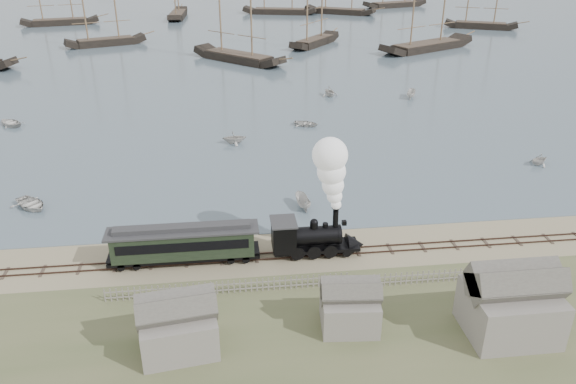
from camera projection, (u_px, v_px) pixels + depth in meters
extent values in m
plane|color=tan|center=(299.00, 243.00, 51.20)|extent=(600.00, 600.00, 0.00)
cube|color=#465A65|center=(235.00, 5.00, 203.51)|extent=(600.00, 336.00, 0.06)
cube|color=#3A2720|center=(303.00, 257.00, 48.91)|extent=(120.00, 0.08, 0.12)
cube|color=#3A2720|center=(301.00, 251.00, 49.81)|extent=(120.00, 0.08, 0.12)
cube|color=#403029|center=(302.00, 254.00, 49.39)|extent=(120.00, 1.80, 0.06)
cube|color=black|center=(316.00, 246.00, 49.21)|extent=(7.48, 2.20, 0.28)
cylinder|color=black|center=(311.00, 236.00, 48.69)|extent=(4.62, 1.65, 1.65)
cube|color=black|center=(284.00, 235.00, 48.33)|extent=(1.98, 2.42, 2.53)
cube|color=#333336|center=(284.00, 222.00, 47.76)|extent=(2.20, 2.64, 0.13)
cylinder|color=black|center=(336.00, 219.00, 48.27)|extent=(0.48, 0.48, 1.76)
sphere|color=black|center=(314.00, 223.00, 48.15)|extent=(0.70, 0.70, 0.70)
cone|color=black|center=(355.00, 245.00, 49.63)|extent=(1.54, 2.20, 2.20)
cube|color=black|center=(344.00, 223.00, 48.52)|extent=(0.39, 0.39, 0.39)
cube|color=black|center=(185.00, 256.00, 48.03)|extent=(12.76, 2.10, 0.32)
cube|color=black|center=(184.00, 243.00, 47.48)|extent=(11.85, 2.28, 2.28)
cube|color=black|center=(183.00, 247.00, 46.35)|extent=(10.94, 0.06, 0.82)
cube|color=black|center=(184.00, 234.00, 48.42)|extent=(10.94, 0.06, 0.82)
cube|color=#333336|center=(182.00, 231.00, 46.97)|extent=(12.76, 2.46, 0.16)
cube|color=#333336|center=(182.00, 228.00, 46.85)|extent=(11.40, 1.09, 0.41)
imported|color=beige|center=(142.00, 247.00, 49.66)|extent=(4.61, 5.31, 0.92)
imported|color=beige|center=(31.00, 204.00, 57.26)|extent=(5.27, 5.24, 0.90)
imported|color=beige|center=(234.00, 137.00, 74.04)|extent=(2.82, 3.23, 1.65)
imported|color=beige|center=(303.00, 202.00, 57.24)|extent=(3.36, 1.68, 1.24)
imported|color=beige|center=(306.00, 123.00, 80.67)|extent=(3.83, 4.32, 0.74)
imported|color=beige|center=(539.00, 159.00, 67.52)|extent=(3.09, 3.28, 1.38)
imported|color=beige|center=(411.00, 94.00, 93.60)|extent=(3.62, 2.60, 1.31)
imported|color=beige|center=(10.00, 122.00, 80.93)|extent=(5.07, 5.10, 0.87)
imported|color=beige|center=(330.00, 91.00, 94.51)|extent=(3.85, 3.56, 1.67)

